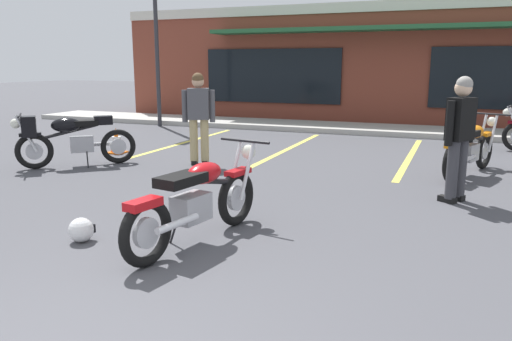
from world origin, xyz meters
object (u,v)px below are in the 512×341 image
helmet_on_pavement (81,230)px  person_by_back_row (460,132)px  motorcycle_red_sportbike (70,138)px  motorcycle_foreground_classic (198,200)px  parking_lot_lamp_post (153,4)px  motorcycle_blue_standard (471,148)px  person_in_black_shirt (199,113)px  traffic_cone (116,141)px

helmet_on_pavement → person_by_back_row: bearing=41.2°
motorcycle_red_sportbike → helmet_on_pavement: size_ratio=6.44×
motorcycle_foreground_classic → parking_lot_lamp_post: size_ratio=0.38×
motorcycle_foreground_classic → motorcycle_red_sportbike: (-4.04, 2.64, 0.07)m
motorcycle_blue_standard → person_in_black_shirt: person_in_black_shirt is taller
motorcycle_foreground_classic → parking_lot_lamp_post: (-5.88, 8.34, 3.02)m
motorcycle_foreground_classic → traffic_cone: motorcycle_foreground_classic is taller
motorcycle_blue_standard → traffic_cone: bearing=-176.1°
motorcycle_red_sportbike → motorcycle_foreground_classic: bearing=-33.2°
motorcycle_foreground_classic → traffic_cone: size_ratio=3.95×
motorcycle_blue_standard → person_by_back_row: 1.94m
person_in_black_shirt → parking_lot_lamp_post: bearing=130.1°
helmet_on_pavement → parking_lot_lamp_post: size_ratio=0.05×
person_in_black_shirt → traffic_cone: (-2.19, 0.43, -0.69)m
person_by_back_row → traffic_cone: 6.79m
motorcycle_foreground_classic → person_by_back_row: bearing=47.9°
motorcycle_foreground_classic → helmet_on_pavement: bearing=-158.9°
motorcycle_blue_standard → helmet_on_pavement: 6.30m
motorcycle_red_sportbike → person_by_back_row: bearing=0.6°
motorcycle_red_sportbike → traffic_cone: (-0.12, 1.46, -0.27)m
traffic_cone → parking_lot_lamp_post: size_ratio=0.10×
person_in_black_shirt → motorcycle_red_sportbike: bearing=-153.5°
motorcycle_blue_standard → traffic_cone: (-6.80, -0.47, -0.20)m
motorcycle_blue_standard → helmet_on_pavement: bearing=-127.1°
parking_lot_lamp_post → helmet_on_pavement: bearing=-61.6°
motorcycle_red_sportbike → parking_lot_lamp_post: (-1.85, 5.69, 2.95)m
motorcycle_foreground_classic → parking_lot_lamp_post: parking_lot_lamp_post is taller
person_by_back_row → parking_lot_lamp_post: (-8.33, 5.63, 2.53)m
motorcycle_blue_standard → traffic_cone: motorcycle_blue_standard is taller
motorcycle_foreground_classic → person_in_black_shirt: bearing=118.1°
motorcycle_blue_standard → person_in_black_shirt: bearing=-169.0°
motorcycle_blue_standard → person_in_black_shirt: size_ratio=1.21×
traffic_cone → motorcycle_blue_standard: bearing=3.9°
traffic_cone → person_by_back_row: bearing=-12.0°
motorcycle_foreground_classic → motorcycle_red_sportbike: bearing=146.8°
motorcycle_foreground_classic → traffic_cone: bearing=135.4°
motorcycle_foreground_classic → helmet_on_pavement: motorcycle_foreground_classic is taller
motorcycle_foreground_classic → person_by_back_row: size_ratio=1.25×
motorcycle_red_sportbike → person_in_black_shirt: 2.35m
person_by_back_row → helmet_on_pavement: bearing=-138.8°
person_in_black_shirt → helmet_on_pavement: person_in_black_shirt is taller
person_in_black_shirt → traffic_cone: person_in_black_shirt is taller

